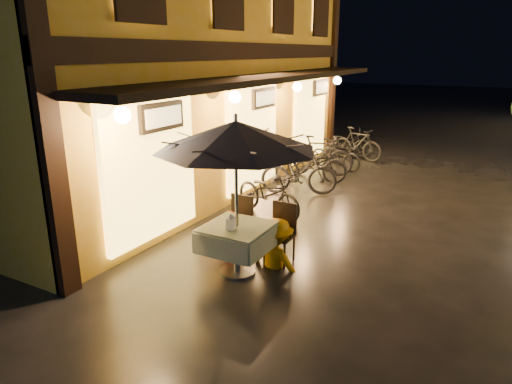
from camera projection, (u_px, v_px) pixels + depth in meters
The scene contains 16 objects.
ground at pixel (332, 310), 6.07m from camera, with size 90.00×90.00×0.00m, color black.
west_building at pixel (170, 33), 10.96m from camera, with size 5.90×11.40×7.40m.
cafe_table at pixel (237, 238), 6.92m from camera, with size 0.99×0.99×0.78m.
patio_umbrella at pixel (236, 136), 6.46m from camera, with size 2.38×2.38×2.46m.
cafe_chair_left at pixel (239, 221), 7.74m from camera, with size 0.42×0.42×0.97m.
cafe_chair_right at pixel (282, 229), 7.37m from camera, with size 0.42×0.42×0.97m.
table_lantern at pixel (231, 221), 6.68m from camera, with size 0.16×0.16×0.25m.
person_orange at pixel (230, 212), 7.56m from camera, with size 0.72×0.56×1.48m, color #DB420A.
person_yellow at pixel (277, 220), 7.13m from camera, with size 0.99×0.57×1.53m, color #D68800.
bicycle_0 at pixel (268, 193), 9.47m from camera, with size 0.63×1.80×0.95m, color black.
bicycle_1 at pixel (299, 172), 10.84m from camera, with size 0.51×1.81×1.09m, color black.
bicycle_2 at pixel (311, 165), 11.80m from camera, with size 0.65×1.86×0.97m, color black.
bicycle_3 at pixel (319, 156), 12.52m from camera, with size 0.52×1.85×1.11m, color black.
bicycle_4 at pixel (335, 155), 13.24m from camera, with size 0.56×1.61×0.85m, color black.
bicycle_5 at pixel (357, 144), 14.35m from camera, with size 0.48×1.70×1.02m, color black.
bicycle_6 at pixel (344, 143), 14.77m from camera, with size 0.62×1.77×0.93m, color black.
Camera 1 is at (1.67, -5.17, 3.29)m, focal length 32.00 mm.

